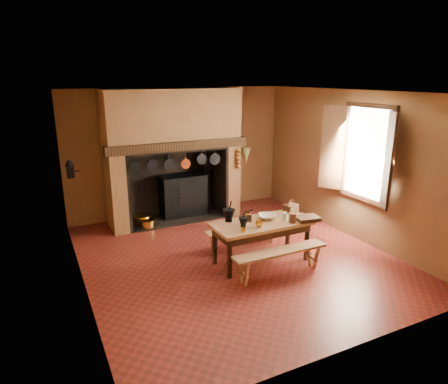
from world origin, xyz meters
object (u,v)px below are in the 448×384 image
(iron_range, at_px, (183,194))
(coffee_grinder, at_px, (247,217))
(wicker_basket, at_px, (291,208))
(work_table, at_px, (262,228))
(mixing_bowl, at_px, (268,217))
(bench_front, at_px, (280,257))

(iron_range, relative_size, coffee_grinder, 8.18)
(coffee_grinder, distance_m, wicker_basket, 0.93)
(work_table, xyz_separation_m, wicker_basket, (0.73, 0.22, 0.19))
(iron_range, xyz_separation_m, wicker_basket, (1.07, -2.59, 0.31))
(work_table, bearing_deg, coffee_grinder, 145.60)
(coffee_grinder, relative_size, mixing_bowl, 0.64)
(work_table, height_order, wicker_basket, wicker_basket)
(coffee_grinder, distance_m, mixing_bowl, 0.37)
(iron_range, bearing_deg, mixing_bowl, -79.26)
(work_table, xyz_separation_m, bench_front, (0.00, -0.57, -0.27))
(iron_range, bearing_deg, bench_front, -84.15)
(iron_range, distance_m, work_table, 2.83)
(wicker_basket, bearing_deg, bench_front, -149.39)
(work_table, bearing_deg, mixing_bowl, 27.90)
(coffee_grinder, xyz_separation_m, mixing_bowl, (0.37, -0.05, -0.04))
(bench_front, bearing_deg, coffee_grinder, 105.88)
(bench_front, height_order, wicker_basket, wicker_basket)
(bench_front, xyz_separation_m, mixing_bowl, (0.17, 0.66, 0.42))
(iron_range, height_order, work_table, iron_range)
(work_table, bearing_deg, wicker_basket, 16.54)
(wicker_basket, bearing_deg, mixing_bowl, 176.26)
(bench_front, relative_size, coffee_grinder, 8.07)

